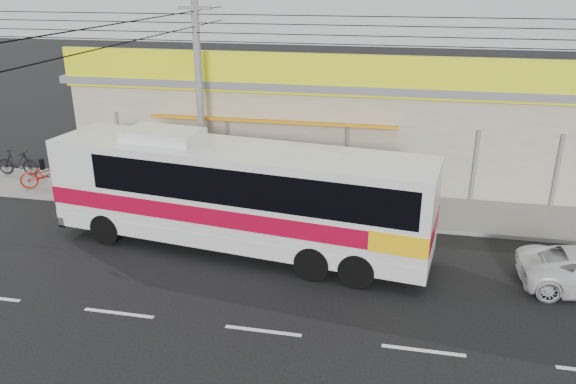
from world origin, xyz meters
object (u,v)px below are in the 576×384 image
(coach_bus, at_px, (243,191))
(motorbike_dark, at_px, (18,163))
(motorbike_red, at_px, (47,174))
(utility_pole, at_px, (196,26))

(coach_bus, distance_m, motorbike_dark, 12.75)
(coach_bus, height_order, motorbike_dark, coach_bus)
(motorbike_red, xyz_separation_m, motorbike_dark, (-2.18, 1.09, 0.01))
(motorbike_dark, height_order, utility_pole, utility_pole)
(motorbike_red, distance_m, motorbike_dark, 2.44)
(motorbike_red, height_order, motorbike_dark, motorbike_dark)
(utility_pole, bearing_deg, coach_bus, -53.47)
(motorbike_dark, bearing_deg, coach_bus, -115.58)
(coach_bus, xyz_separation_m, utility_pole, (-2.61, 3.53, 4.75))
(coach_bus, distance_m, motorbike_red, 10.34)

